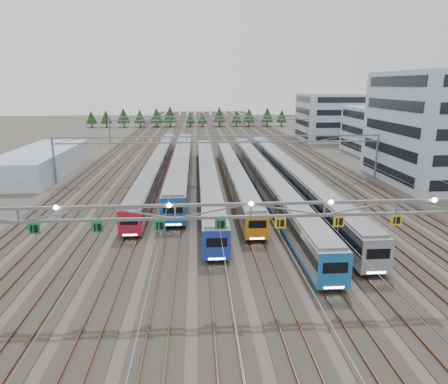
{
  "coord_description": "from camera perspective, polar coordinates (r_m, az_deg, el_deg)",
  "views": [
    {
      "loc": [
        -3.93,
        -28.09,
        16.33
      ],
      "look_at": [
        -0.64,
        19.46,
        3.5
      ],
      "focal_mm": 32.0,
      "sensor_mm": 36.0,
      "label": 1
    }
  ],
  "objects": [
    {
      "name": "ground",
      "position": [
        32.72,
        3.6,
        -14.9
      ],
      "size": [
        400.0,
        400.0,
        0.0
      ],
      "primitive_type": "plane",
      "color": "#47423A",
      "rests_on": "ground"
    },
    {
      "name": "track_bed",
      "position": [
        129.0,
        -2.2,
        8.45
      ],
      "size": [
        54.0,
        260.0,
        5.42
      ],
      "color": "#2D2823",
      "rests_on": "ground"
    },
    {
      "name": "train_a",
      "position": [
        76.92,
        -9.36,
        4.06
      ],
      "size": [
        2.56,
        68.95,
        3.33
      ],
      "color": "black",
      "rests_on": "ground"
    },
    {
      "name": "train_b",
      "position": [
        74.49,
        -6.06,
        4.06
      ],
      "size": [
        3.02,
        59.26,
        3.93
      ],
      "color": "black",
      "rests_on": "ground"
    },
    {
      "name": "train_c",
      "position": [
        65.87,
        -2.4,
        2.46
      ],
      "size": [
        2.64,
        60.62,
        3.43
      ],
      "color": "black",
      "rests_on": "ground"
    },
    {
      "name": "train_d",
      "position": [
        66.84,
        1.45,
        2.61
      ],
      "size": [
        2.57,
        52.4,
        3.34
      ],
      "color": "black",
      "rests_on": "ground"
    },
    {
      "name": "train_e",
      "position": [
        64.56,
        5.67,
        2.22
      ],
      "size": [
        2.78,
        68.39,
        3.61
      ],
      "color": "black",
      "rests_on": "ground"
    },
    {
      "name": "train_f",
      "position": [
        67.52,
        9.14,
        2.69
      ],
      "size": [
        2.81,
        68.18,
        3.66
      ],
      "color": "black",
      "rests_on": "ground"
    },
    {
      "name": "gantry_near",
      "position": [
        29.71,
        3.76,
        -3.09
      ],
      "size": [
        56.36,
        0.61,
        8.08
      ],
      "color": "gray",
      "rests_on": "ground"
    },
    {
      "name": "gantry_mid",
      "position": [
        68.92,
        -0.65,
        6.77
      ],
      "size": [
        56.36,
        0.36,
        8.0
      ],
      "color": "gray",
      "rests_on": "ground"
    },
    {
      "name": "gantry_far",
      "position": [
        113.59,
        -1.98,
        10.03
      ],
      "size": [
        56.36,
        0.36,
        8.0
      ],
      "color": "gray",
      "rests_on": "ground"
    },
    {
      "name": "depot_bldg_south",
      "position": [
        77.69,
        28.68,
        8.03
      ],
      "size": [
        18.0,
        22.0,
        18.54
      ],
      "primitive_type": "cube",
      "color": "#A6B8C6",
      "rests_on": "ground"
    },
    {
      "name": "depot_bldg_mid",
      "position": [
        106.12,
        21.38,
        8.22
      ],
      "size": [
        14.0,
        16.0,
        11.14
      ],
      "primitive_type": "cube",
      "color": "#A6B8C6",
      "rests_on": "ground"
    },
    {
      "name": "depot_bldg_north",
      "position": [
        127.57,
        15.97,
        10.27
      ],
      "size": [
        22.0,
        18.0,
        13.84
      ],
      "primitive_type": "cube",
      "color": "#A6B8C6",
      "rests_on": "ground"
    },
    {
      "name": "west_shed",
      "position": [
        83.31,
        -24.57,
        3.96
      ],
      "size": [
        10.0,
        30.0,
        4.49
      ],
      "primitive_type": "cube",
      "color": "#A6B8C6",
      "rests_on": "ground"
    },
    {
      "name": "treeline",
      "position": [
        162.68,
        -5.18,
        10.74
      ],
      "size": [
        81.2,
        5.6,
        7.02
      ],
      "color": "#332114",
      "rests_on": "ground"
    }
  ]
}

